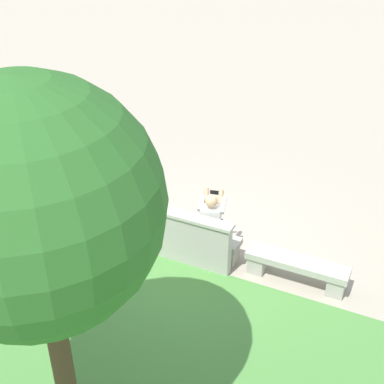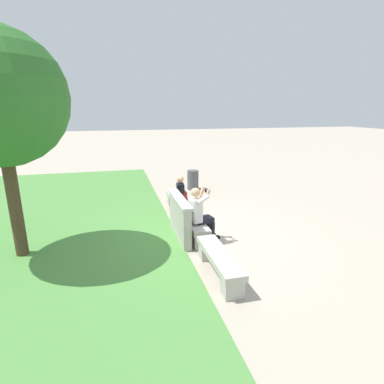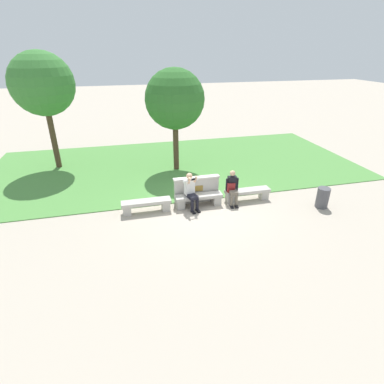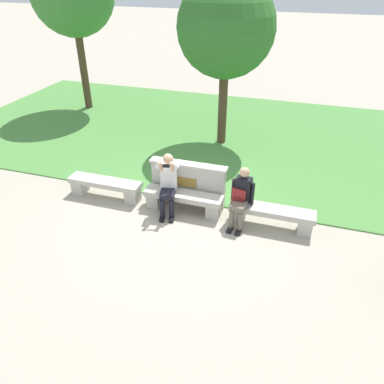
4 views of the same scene
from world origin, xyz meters
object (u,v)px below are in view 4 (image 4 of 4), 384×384
object	(u,v)px
person_photographer	(168,181)
tree_behind_wall	(226,28)
bench_main	(105,186)
bench_near	(183,199)
person_distant	(241,196)
bench_mid	(272,215)
backpack	(239,196)

from	to	relation	value
person_photographer	tree_behind_wall	distance (m)	4.65
bench_main	bench_near	size ratio (longest dim) A/B	1.00
person_distant	tree_behind_wall	bearing A→B (deg)	109.16
bench_near	tree_behind_wall	bearing A→B (deg)	91.33
person_distant	bench_mid	bearing A→B (deg)	5.87
person_photographer	person_distant	size ratio (longest dim) A/B	1.05
person_distant	backpack	world-z (taller)	person_distant
person_distant	backpack	distance (m)	0.08
person_photographer	tree_behind_wall	bearing A→B (deg)	86.71
person_photographer	person_distant	bearing A→B (deg)	0.34
bench_main	person_photographer	size ratio (longest dim) A/B	1.31
bench_main	backpack	world-z (taller)	backpack
bench_near	backpack	bearing A→B (deg)	-0.91
bench_mid	bench_near	bearing A→B (deg)	180.00
person_distant	bench_near	bearing A→B (deg)	177.02
bench_mid	person_distant	bearing A→B (deg)	-174.13
bench_main	person_photographer	xyz separation A→B (m)	(1.59, -0.08, 0.44)
bench_near	backpack	distance (m)	1.26
bench_near	tree_behind_wall	xyz separation A→B (m)	(-0.09, 3.84, 2.94)
bench_main	backpack	xyz separation A→B (m)	(3.12, -0.02, 0.33)
bench_main	person_distant	bearing A→B (deg)	-1.19
backpack	tree_behind_wall	distance (m)	4.83
bench_near	tree_behind_wall	distance (m)	4.83
bench_near	person_photographer	world-z (taller)	person_photographer
backpack	tree_behind_wall	world-z (taller)	tree_behind_wall
person_distant	tree_behind_wall	world-z (taller)	tree_behind_wall
bench_main	tree_behind_wall	world-z (taller)	tree_behind_wall
bench_main	bench_near	bearing A→B (deg)	0.00
bench_mid	person_distant	size ratio (longest dim) A/B	1.37
backpack	bench_mid	bearing A→B (deg)	1.60
bench_near	bench_mid	distance (m)	1.91
person_photographer	backpack	world-z (taller)	person_photographer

